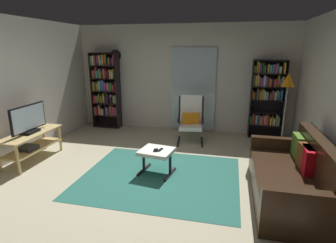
# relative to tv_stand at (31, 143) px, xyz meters

# --- Properties ---
(ground_plane) EXTENTS (7.02, 7.02, 0.00)m
(ground_plane) POSITION_rel_tv_stand_xyz_m (2.33, -0.23, -0.35)
(ground_plane) COLOR #B2AA8A
(wall_back) EXTENTS (5.60, 0.06, 2.60)m
(wall_back) POSITION_rel_tv_stand_xyz_m (2.33, 2.67, 0.95)
(wall_back) COLOR beige
(wall_back) RESTS_ON ground
(glass_door_panel) EXTENTS (1.10, 0.01, 2.00)m
(glass_door_panel) POSITION_rel_tv_stand_xyz_m (2.61, 2.61, 0.70)
(glass_door_panel) COLOR silver
(area_rug) EXTENTS (2.52, 2.09, 0.01)m
(area_rug) POSITION_rel_tv_stand_xyz_m (2.48, -0.10, -0.35)
(area_rug) COLOR #296557
(area_rug) RESTS_ON ground
(tv_stand) EXTENTS (0.48, 1.25, 0.54)m
(tv_stand) POSITION_rel_tv_stand_xyz_m (0.00, 0.00, 0.00)
(tv_stand) COLOR tan
(tv_stand) RESTS_ON ground
(television) EXTENTS (0.20, 0.84, 0.52)m
(television) POSITION_rel_tv_stand_xyz_m (0.00, 0.02, 0.42)
(television) COLOR black
(television) RESTS_ON tv_stand
(bookshelf_near_tv) EXTENTS (0.71, 0.30, 1.93)m
(bookshelf_near_tv) POSITION_rel_tv_stand_xyz_m (0.36, 2.42, 0.69)
(bookshelf_near_tv) COLOR black
(bookshelf_near_tv) RESTS_ON ground
(bookshelf_near_sofa) EXTENTS (0.74, 0.30, 1.78)m
(bookshelf_near_sofa) POSITION_rel_tv_stand_xyz_m (4.33, 2.47, 0.64)
(bookshelf_near_sofa) COLOR black
(bookshelf_near_sofa) RESTS_ON ground
(leather_sofa) EXTENTS (0.91, 1.92, 0.88)m
(leather_sofa) POSITION_rel_tv_stand_xyz_m (4.44, -0.32, -0.04)
(leather_sofa) COLOR #301F12
(leather_sofa) RESTS_ON ground
(lounge_armchair) EXTENTS (0.64, 0.72, 1.02)m
(lounge_armchair) POSITION_rel_tv_stand_xyz_m (2.69, 1.77, 0.18)
(lounge_armchair) COLOR black
(lounge_armchair) RESTS_ON ground
(ottoman) EXTENTS (0.58, 0.55, 0.42)m
(ottoman) POSITION_rel_tv_stand_xyz_m (2.39, 0.02, -0.01)
(ottoman) COLOR white
(ottoman) RESTS_ON ground
(tv_remote) EXTENTS (0.07, 0.15, 0.02)m
(tv_remote) POSITION_rel_tv_stand_xyz_m (2.46, 0.01, 0.07)
(tv_remote) COLOR black
(tv_remote) RESTS_ON ottoman
(cell_phone) EXTENTS (0.09, 0.15, 0.01)m
(cell_phone) POSITION_rel_tv_stand_xyz_m (2.39, -0.02, 0.07)
(cell_phone) COLOR black
(cell_phone) RESTS_ON ottoman
(floor_lamp_by_shelf) EXTENTS (0.24, 0.24, 1.57)m
(floor_lamp_by_shelf) POSITION_rel_tv_stand_xyz_m (4.60, 1.71, 0.96)
(floor_lamp_by_shelf) COLOR #A5A5AD
(floor_lamp_by_shelf) RESTS_ON ground
(wall_clock) EXTENTS (0.29, 0.03, 0.29)m
(wall_clock) POSITION_rel_tv_stand_xyz_m (0.61, 2.60, 1.50)
(wall_clock) COLOR silver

